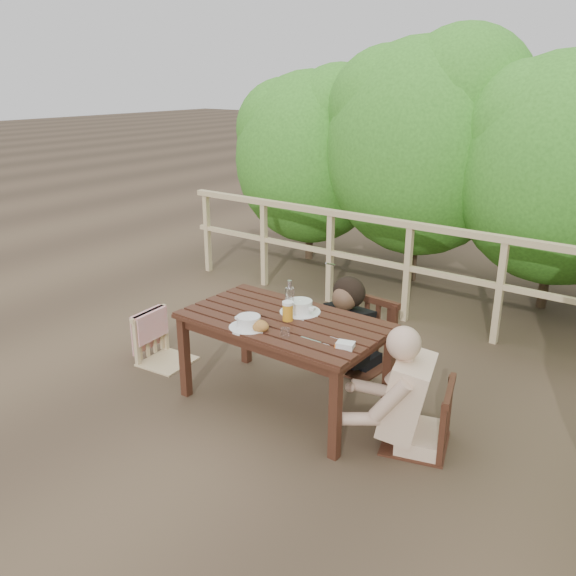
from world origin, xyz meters
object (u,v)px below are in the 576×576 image
Objects in this scene: chair_left at (164,318)px; tumbler at (285,334)px; table at (284,362)px; bottle at (290,299)px; soup_near at (249,322)px; soup_far at (300,307)px; diner_right at (427,352)px; butter_tub at (345,346)px; chair_right at (420,386)px; chair_far at (358,308)px; woman at (360,295)px; bread_roll at (260,326)px; beer_glass at (288,312)px.

chair_left reaches higher than tumbler.
bottle is (-0.01, 0.08, 0.47)m from table.
soup_near is 0.92× the size of soup_far.
butter_tub is at bearing 102.37° from diner_right.
soup_near is 0.72m from butter_tub.
soup_far is at bearing 69.58° from diner_right.
diner_right is at bearing 0.67° from bottle.
chair_far is at bearing -146.33° from chair_right.
soup_near is (-0.21, -1.15, 0.10)m from woman.
bottle is (0.00, 0.34, 0.10)m from bread_roll.
chair_right reaches higher than butter_tub.
butter_tub is at bearing 14.12° from tumbler.
diner_right is (1.05, 0.10, 0.35)m from table.
beer_glass is at bearing -90.00° from chair_far.
bottle reaches higher than tumbler.
diner_right reaches higher than chair_far.
bottle is at bearing 97.45° from table.
bread_roll is at bearing 3.79° from soup_near.
beer_glass is (-0.07, -0.88, 0.23)m from chair_far.
soup_near is at bearing -111.48° from table.
chair_left reaches higher than bread_roll.
diner_right is 12.02× the size of butter_tub.
soup_near is 0.45m from soup_far.
chair_right is 1.22m from woman.
chair_left is 0.79× the size of chair_far.
chair_far reaches higher than tumbler.
table is at bearing -82.55° from bottle.
chair_left is 2.71× the size of soup_far.
bottle is 3.68× the size of tumbler.
beer_glass reaches higher than table.
diner_right is at bearing -35.00° from chair_far.
chair_right reaches higher than table.
diner_right is (2.26, 0.16, 0.28)m from chair_left.
table is at bearing -100.78° from chair_right.
bottle is 2.40× the size of butter_tub.
diner_right reaches higher than soup_near.
table is 1.03m from chair_right.
table is 0.49m from tumbler.
woman is 1.16m from bread_roll.
bread_roll is 1.85× the size of tumbler.
butter_tub is (0.59, -0.32, -0.03)m from soup_far.
soup_far is at bearing 113.17° from tumbler.
bread_roll is at bearing -102.38° from beer_glass.
bread_roll is (-1.07, -0.35, 0.03)m from diner_right.
tumbler is (0.16, -0.24, -0.04)m from beer_glass.
chair_left is (-1.20, -0.07, 0.07)m from table.
soup_far reaches higher than tumbler.
table is at bearing -92.62° from chair_left.
woman is 1.15m from butter_tub.
diner_right is 0.51m from butter_tub.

